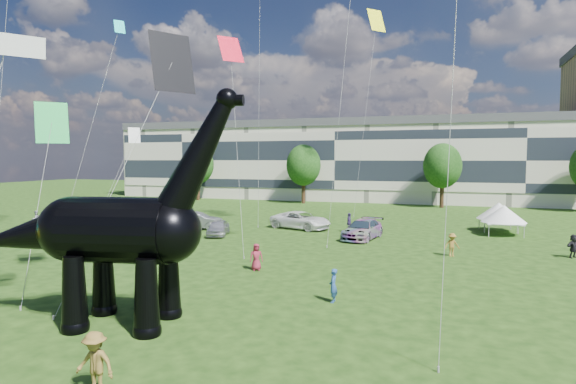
% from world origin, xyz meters
% --- Properties ---
extents(ground, '(220.00, 220.00, 0.00)m').
position_xyz_m(ground, '(0.00, 0.00, 0.00)').
color(ground, '#16330C').
rests_on(ground, ground).
extents(terrace_row, '(78.00, 11.00, 12.00)m').
position_xyz_m(terrace_row, '(-8.00, 62.00, 6.00)').
color(terrace_row, beige).
rests_on(terrace_row, ground).
extents(tree_far_left, '(5.20, 5.20, 9.44)m').
position_xyz_m(tree_far_left, '(-30.00, 53.00, 6.29)').
color(tree_far_left, '#382314').
rests_on(tree_far_left, ground).
extents(tree_mid_left, '(5.20, 5.20, 9.44)m').
position_xyz_m(tree_mid_left, '(-12.00, 53.00, 6.29)').
color(tree_mid_left, '#382314').
rests_on(tree_mid_left, ground).
extents(tree_mid_right, '(5.20, 5.20, 9.44)m').
position_xyz_m(tree_mid_right, '(8.00, 53.00, 6.29)').
color(tree_mid_right, '#382314').
rests_on(tree_mid_right, ground).
extents(dinosaur_sculpture, '(12.16, 4.22, 9.90)m').
position_xyz_m(dinosaur_sculpture, '(-4.16, -0.45, 3.74)').
color(dinosaur_sculpture, black).
rests_on(dinosaur_sculpture, ground).
extents(car_silver, '(2.76, 4.37, 1.39)m').
position_xyz_m(car_silver, '(-10.33, 21.35, 0.69)').
color(car_silver, silver).
rests_on(car_silver, ground).
extents(car_grey, '(5.29, 2.95, 1.65)m').
position_xyz_m(car_grey, '(-14.06, 24.18, 0.83)').
color(car_grey, slate).
rests_on(car_grey, ground).
extents(car_white, '(6.58, 4.46, 1.67)m').
position_xyz_m(car_white, '(-4.61, 27.59, 0.84)').
color(car_white, white).
rests_on(car_white, ground).
extents(car_dark, '(3.17, 5.94, 1.64)m').
position_xyz_m(car_dark, '(2.09, 23.63, 0.82)').
color(car_dark, '#595960').
rests_on(car_dark, ground).
extents(gazebo_near, '(4.30, 4.30, 2.71)m').
position_xyz_m(gazebo_near, '(13.37, 31.97, 1.91)').
color(gazebo_near, silver).
rests_on(gazebo_near, ground).
extents(gazebo_far, '(4.08, 4.08, 2.67)m').
position_xyz_m(gazebo_far, '(13.61, 29.71, 1.87)').
color(gazebo_far, white).
rests_on(gazebo_far, ground).
extents(gazebo_left, '(3.50, 3.50, 2.41)m').
position_xyz_m(gazebo_left, '(-22.79, 22.72, 1.69)').
color(gazebo_left, white).
rests_on(gazebo_left, ground).
extents(visitors, '(52.07, 38.55, 1.88)m').
position_xyz_m(visitors, '(-2.47, 14.00, 0.87)').
color(visitors, '#244987').
rests_on(visitors, ground).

